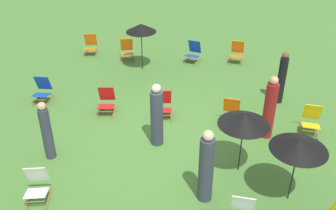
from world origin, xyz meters
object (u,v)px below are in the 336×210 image
object	(u,v)px
deckchair_3	(127,50)
umbrella_0	(141,28)
person_4	(47,132)
deckchair_8	(164,105)
person_0	(157,116)
deckchair_2	(42,90)
deckchair_1	(37,185)
deckchair_6	(193,52)
person_3	(270,109)
umbrella_2	(299,144)
person_1	(206,168)
deckchair_11	(237,52)
person_2	(282,78)
deckchair_9	(106,101)
deckchair_5	(91,45)
deckchair_7	(311,120)
umbrella_1	(244,119)
deckchair_10	(231,113)

from	to	relation	value
deckchair_3	umbrella_0	world-z (taller)	umbrella_0
umbrella_0	person_4	size ratio (longest dim) A/B	1.07
deckchair_8	person_0	xyz separation A→B (m)	(0.07, -1.44, 0.49)
deckchair_8	deckchair_2	bearing A→B (deg)	164.02
deckchair_1	deckchair_2	size ratio (longest dim) A/B	1.02
deckchair_8	umbrella_0	world-z (taller)	umbrella_0
deckchair_6	person_3	bearing A→B (deg)	-47.65
umbrella_2	person_1	size ratio (longest dim) A/B	0.90
deckchair_11	person_3	size ratio (longest dim) A/B	0.44
umbrella_0	person_3	bearing A→B (deg)	-40.06
deckchair_1	person_1	size ratio (longest dim) A/B	0.46
person_2	deckchair_2	bearing A→B (deg)	-6.62
deckchair_9	umbrella_0	xyz separation A→B (m)	(0.42, 3.18, 1.25)
deckchair_6	person_4	size ratio (longest dim) A/B	0.51
deckchair_1	deckchair_5	bearing A→B (deg)	86.76
deckchair_7	deckchair_3	bearing A→B (deg)	153.73
person_3	umbrella_1	bearing A→B (deg)	78.85
umbrella_0	person_3	xyz separation A→B (m)	(4.40, -3.70, -0.73)
deckchair_7	person_4	xyz separation A→B (m)	(-6.87, -2.35, 0.43)
deckchair_1	person_4	distance (m)	1.55
deckchair_2	umbrella_1	world-z (taller)	umbrella_1
deckchair_2	deckchair_9	distance (m)	2.30
deckchair_10	deckchair_11	world-z (taller)	same
deckchair_9	person_0	bearing A→B (deg)	-45.54
deckchair_10	person_0	size ratio (longest dim) A/B	0.46
deckchair_3	umbrella_2	size ratio (longest dim) A/B	0.51
deckchair_3	umbrella_0	distance (m)	1.70
umbrella_1	umbrella_2	world-z (taller)	umbrella_1
deckchair_8	person_2	bearing A→B (deg)	9.64
deckchair_9	person_0	distance (m)	2.35
person_2	deckchair_3	bearing A→B (deg)	-38.90
deckchair_3	deckchair_9	distance (m)	4.01
deckchair_6	deckchair_10	xyz separation A→B (m)	(1.56, -4.29, 0.00)
deckchair_10	deckchair_11	xyz separation A→B (m)	(0.13, 4.54, 0.00)
deckchair_11	deckchair_5	bearing A→B (deg)	-173.90
deckchair_5	person_1	bearing A→B (deg)	-65.72
umbrella_0	person_4	distance (m)	5.78
umbrella_1	person_0	distance (m)	2.45
deckchair_2	person_2	xyz separation A→B (m)	(7.59, 1.14, 0.47)
deckchair_9	deckchair_6	bearing A→B (deg)	52.92
deckchair_1	umbrella_0	distance (m)	7.20
deckchair_7	deckchair_10	world-z (taller)	same
deckchair_6	deckchair_8	xyz separation A→B (m)	(-0.46, -4.14, 0.00)
umbrella_0	deckchair_11	bearing A→B (deg)	20.06
deckchair_7	person_2	size ratio (longest dim) A/B	0.48
deckchair_9	person_4	xyz separation A→B (m)	(-0.79, -2.41, 0.43)
deckchair_6	umbrella_1	distance (m)	6.72
deckchair_1	deckchair_8	size ratio (longest dim) A/B	1.01
person_0	person_2	distance (m)	4.49
person_4	umbrella_0	bearing A→B (deg)	-154.53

